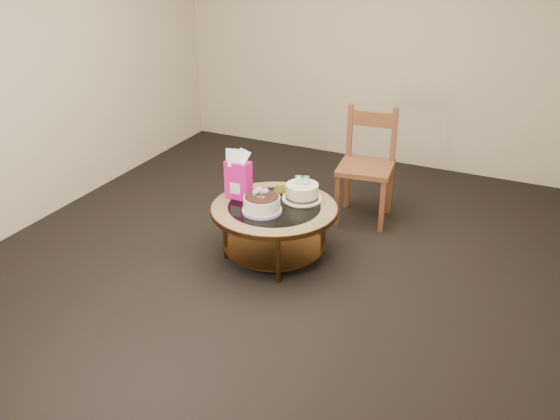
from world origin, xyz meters
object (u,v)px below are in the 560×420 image
at_px(gift_bag, 238,175).
at_px(dining_chair, 367,165).
at_px(decorated_cake, 262,205).
at_px(coffee_table, 274,215).
at_px(cream_cake, 302,192).

bearing_deg(gift_bag, dining_chair, 54.99).
distance_m(decorated_cake, gift_bag, 0.36).
bearing_deg(dining_chair, coffee_table, -120.24).
relative_size(gift_bag, dining_chair, 0.40).
distance_m(decorated_cake, dining_chair, 1.24).
xyz_separation_m(coffee_table, dining_chair, (0.43, 1.02, 0.14)).
bearing_deg(gift_bag, coffee_table, -1.17).
relative_size(coffee_table, cream_cake, 3.12).
relative_size(cream_cake, gift_bag, 0.81).
distance_m(decorated_cake, cream_cake, 0.39).
xyz_separation_m(decorated_cake, cream_cake, (0.19, 0.34, 0.00)).
height_order(decorated_cake, dining_chair, dining_chair).
bearing_deg(cream_cake, gift_bag, -174.98).
distance_m(coffee_table, decorated_cake, 0.20).
bearing_deg(gift_bag, decorated_cake, -25.78).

